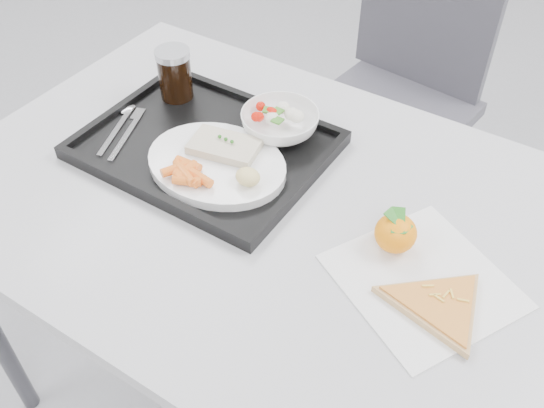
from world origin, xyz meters
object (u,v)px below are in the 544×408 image
(pizza_slice, at_px, (439,305))
(dinner_plate, at_px, (217,164))
(chair, at_px, (403,76))
(table, at_px, (272,226))
(cola_glass, at_px, (175,73))
(tray, at_px, (206,147))
(salad_bowl, at_px, (280,123))
(tangerine, at_px, (396,233))

(pizza_slice, bearing_deg, dinner_plate, 171.51)
(chair, distance_m, dinner_plate, 0.86)
(chair, bearing_deg, table, -84.28)
(cola_glass, xyz_separation_m, pizza_slice, (0.67, -0.21, -0.06))
(tray, bearing_deg, pizza_slice, -12.21)
(salad_bowl, distance_m, cola_glass, 0.25)
(tray, height_order, pizza_slice, tray)
(cola_glass, bearing_deg, tray, -33.35)
(tangerine, relative_size, pizza_slice, 0.28)
(tray, height_order, dinner_plate, dinner_plate)
(salad_bowl, bearing_deg, cola_glass, -177.71)
(chair, height_order, tangerine, chair)
(tray, height_order, cola_glass, cola_glass)
(table, bearing_deg, cola_glass, 156.47)
(tray, xyz_separation_m, pizza_slice, (0.52, -0.11, 0.00))
(salad_bowl, height_order, cola_glass, cola_glass)
(tray, distance_m, dinner_plate, 0.08)
(table, height_order, tray, tray)
(tangerine, xyz_separation_m, pizza_slice, (0.11, -0.08, -0.02))
(dinner_plate, relative_size, tangerine, 3.88)
(salad_bowl, xyz_separation_m, tangerine, (0.31, -0.14, -0.00))
(tray, relative_size, pizza_slice, 1.82)
(dinner_plate, distance_m, tangerine, 0.35)
(table, relative_size, cola_glass, 11.11)
(chair, xyz_separation_m, tangerine, (0.31, -0.82, 0.25))
(cola_glass, bearing_deg, chair, 69.89)
(dinner_plate, relative_size, cola_glass, 2.50)
(table, xyz_separation_m, tray, (-0.18, 0.05, 0.08))
(salad_bowl, bearing_deg, pizza_slice, -27.80)
(cola_glass, bearing_deg, table, -23.53)
(chair, height_order, dinner_plate, chair)
(chair, bearing_deg, tangerine, -69.19)
(dinner_plate, bearing_deg, salad_bowl, 74.88)
(chair, distance_m, tangerine, 0.91)
(salad_bowl, relative_size, cola_glass, 1.41)
(chair, relative_size, dinner_plate, 3.44)
(cola_glass, relative_size, tangerine, 1.55)
(dinner_plate, bearing_deg, tangerine, 1.28)
(dinner_plate, relative_size, pizza_slice, 1.09)
(tray, relative_size, dinner_plate, 1.67)
(salad_bowl, bearing_deg, tray, -133.10)
(cola_glass, distance_m, tangerine, 0.58)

